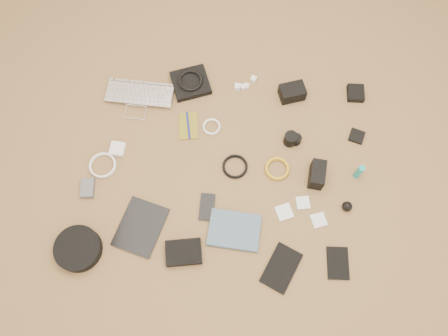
# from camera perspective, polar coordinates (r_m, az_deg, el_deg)

# --- Properties ---
(laptop) EXTENTS (0.36, 0.25, 0.03)m
(laptop) POSITION_cam_1_polar(r_m,az_deg,el_deg) (2.31, -11.16, 8.43)
(laptop) COLOR silver
(laptop) RESTS_ON ground
(headphone_pouch) EXTENTS (0.24, 0.23, 0.03)m
(headphone_pouch) POSITION_cam_1_polar(r_m,az_deg,el_deg) (2.33, -4.38, 11.01)
(headphone_pouch) COLOR black
(headphone_pouch) RESTS_ON ground
(headphones) EXTENTS (0.14, 0.14, 0.02)m
(headphones) POSITION_cam_1_polar(r_m,az_deg,el_deg) (2.31, -4.42, 11.33)
(headphones) COLOR black
(headphones) RESTS_ON headphone_pouch
(charger_a) EXTENTS (0.03, 0.03, 0.03)m
(charger_a) POSITION_cam_1_polar(r_m,az_deg,el_deg) (2.32, 1.76, 10.54)
(charger_a) COLOR white
(charger_a) RESTS_ON ground
(charger_b) EXTENTS (0.04, 0.04, 0.03)m
(charger_b) POSITION_cam_1_polar(r_m,az_deg,el_deg) (2.35, 3.87, 11.50)
(charger_b) COLOR white
(charger_b) RESTS_ON ground
(charger_c) EXTENTS (0.03, 0.03, 0.02)m
(charger_c) POSITION_cam_1_polar(r_m,az_deg,el_deg) (2.32, 2.96, 10.63)
(charger_c) COLOR white
(charger_c) RESTS_ON ground
(charger_d) EXTENTS (0.03, 0.03, 0.02)m
(charger_d) POSITION_cam_1_polar(r_m,az_deg,el_deg) (2.32, 2.50, 10.52)
(charger_d) COLOR white
(charger_d) RESTS_ON ground
(dslr_camera) EXTENTS (0.15, 0.12, 0.07)m
(dslr_camera) POSITION_cam_1_polar(r_m,az_deg,el_deg) (2.30, 8.89, 9.74)
(dslr_camera) COLOR black
(dslr_camera) RESTS_ON ground
(lens_pouch) EXTENTS (0.09, 0.10, 0.03)m
(lens_pouch) POSITION_cam_1_polar(r_m,az_deg,el_deg) (2.39, 16.81, 9.35)
(lens_pouch) COLOR black
(lens_pouch) RESTS_ON ground
(notebook_olive) EXTENTS (0.12, 0.16, 0.01)m
(notebook_olive) POSITION_cam_1_polar(r_m,az_deg,el_deg) (2.22, -4.67, 5.48)
(notebook_olive) COLOR olive
(notebook_olive) RESTS_ON ground
(pen_blue) EXTENTS (0.04, 0.15, 0.01)m
(pen_blue) POSITION_cam_1_polar(r_m,az_deg,el_deg) (2.22, -4.69, 5.58)
(pen_blue) COLOR #13189A
(pen_blue) RESTS_ON notebook_olive
(cable_white_a) EXTENTS (0.12, 0.12, 0.01)m
(cable_white_a) POSITION_cam_1_polar(r_m,az_deg,el_deg) (2.21, -1.62, 5.35)
(cable_white_a) COLOR white
(cable_white_a) RESTS_ON ground
(lens_a) EXTENTS (0.08, 0.08, 0.07)m
(lens_a) POSITION_cam_1_polar(r_m,az_deg,el_deg) (2.18, 8.67, 3.77)
(lens_a) COLOR black
(lens_a) RESTS_ON ground
(lens_b) EXTENTS (0.06, 0.06, 0.05)m
(lens_b) POSITION_cam_1_polar(r_m,az_deg,el_deg) (2.19, 9.39, 3.68)
(lens_b) COLOR black
(lens_b) RESTS_ON ground
(card_reader) EXTENTS (0.09, 0.09, 0.02)m
(card_reader) POSITION_cam_1_polar(r_m,az_deg,el_deg) (2.29, 16.94, 3.99)
(card_reader) COLOR black
(card_reader) RESTS_ON ground
(power_brick) EXTENTS (0.08, 0.08, 0.03)m
(power_brick) POSITION_cam_1_polar(r_m,az_deg,el_deg) (2.21, -13.72, 2.40)
(power_brick) COLOR white
(power_brick) RESTS_ON ground
(cable_white_b) EXTENTS (0.13, 0.13, 0.01)m
(cable_white_b) POSITION_cam_1_polar(r_m,az_deg,el_deg) (2.21, -15.53, 0.28)
(cable_white_b) COLOR white
(cable_white_b) RESTS_ON ground
(cable_black) EXTENTS (0.14, 0.14, 0.01)m
(cable_black) POSITION_cam_1_polar(r_m,az_deg,el_deg) (2.13, 1.45, 0.14)
(cable_black) COLOR black
(cable_black) RESTS_ON ground
(cable_yellow) EXTENTS (0.15, 0.15, 0.01)m
(cable_yellow) POSITION_cam_1_polar(r_m,az_deg,el_deg) (2.13, 6.94, -0.16)
(cable_yellow) COLOR gold
(cable_yellow) RESTS_ON ground
(flash) EXTENTS (0.08, 0.13, 0.09)m
(flash) POSITION_cam_1_polar(r_m,az_deg,el_deg) (2.11, 12.07, -0.83)
(flash) COLOR black
(flash) RESTS_ON ground
(lens_cleaner) EXTENTS (0.03, 0.03, 0.10)m
(lens_cleaner) POSITION_cam_1_polar(r_m,az_deg,el_deg) (2.16, 17.22, -0.48)
(lens_cleaner) COLOR teal
(lens_cleaner) RESTS_ON ground
(battery_charger) EXTENTS (0.07, 0.10, 0.03)m
(battery_charger) POSITION_cam_1_polar(r_m,az_deg,el_deg) (2.18, -17.40, -2.53)
(battery_charger) COLOR #525257
(battery_charger) RESTS_ON ground
(tablet) EXTENTS (0.25, 0.29, 0.01)m
(tablet) POSITION_cam_1_polar(r_m,az_deg,el_deg) (2.07, -10.84, -7.57)
(tablet) COLOR black
(tablet) RESTS_ON ground
(phone) EXTENTS (0.07, 0.13, 0.01)m
(phone) POSITION_cam_1_polar(r_m,az_deg,el_deg) (2.06, -2.23, -5.11)
(phone) COLOR black
(phone) RESTS_ON ground
(filter_case_left) EXTENTS (0.10, 0.10, 0.01)m
(filter_case_left) POSITION_cam_1_polar(r_m,az_deg,el_deg) (2.07, 7.87, -5.73)
(filter_case_left) COLOR silver
(filter_case_left) RESTS_ON ground
(filter_case_mid) EXTENTS (0.07, 0.07, 0.01)m
(filter_case_mid) POSITION_cam_1_polar(r_m,az_deg,el_deg) (2.10, 10.27, -4.49)
(filter_case_mid) COLOR silver
(filter_case_mid) RESTS_ON ground
(filter_case_right) EXTENTS (0.09, 0.09, 0.01)m
(filter_case_right) POSITION_cam_1_polar(r_m,az_deg,el_deg) (2.09, 12.26, -6.67)
(filter_case_right) COLOR silver
(filter_case_right) RESTS_ON ground
(air_blower) EXTENTS (0.06, 0.06, 0.05)m
(air_blower) POSITION_cam_1_polar(r_m,az_deg,el_deg) (2.12, 15.79, -4.85)
(air_blower) COLOR black
(air_blower) RESTS_ON ground
(headphone_case) EXTENTS (0.22, 0.22, 0.06)m
(headphone_case) POSITION_cam_1_polar(r_m,az_deg,el_deg) (2.10, -18.51, -9.96)
(headphone_case) COLOR black
(headphone_case) RESTS_ON ground
(drive_case) EXTENTS (0.18, 0.14, 0.04)m
(drive_case) POSITION_cam_1_polar(r_m,az_deg,el_deg) (2.01, -5.29, -10.92)
(drive_case) COLOR black
(drive_case) RESTS_ON ground
(paperback) EXTENTS (0.24, 0.19, 0.02)m
(paperback) POSITION_cam_1_polar(r_m,az_deg,el_deg) (2.01, 1.01, -10.54)
(paperback) COLOR #435C72
(paperback) RESTS_ON ground
(notebook_black_a) EXTENTS (0.19, 0.23, 0.01)m
(notebook_black_a) POSITION_cam_1_polar(r_m,az_deg,el_deg) (2.02, 7.49, -12.80)
(notebook_black_a) COLOR black
(notebook_black_a) RESTS_ON ground
(notebook_black_b) EXTENTS (0.10, 0.15, 0.01)m
(notebook_black_b) POSITION_cam_1_polar(r_m,az_deg,el_deg) (2.07, 14.65, -11.93)
(notebook_black_b) COLOR black
(notebook_black_b) RESTS_ON ground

